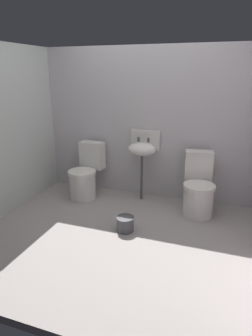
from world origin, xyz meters
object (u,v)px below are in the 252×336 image
at_px(toilet_right, 198,189).
at_px(sink, 143,148).
at_px(toilet_left, 86,175).
at_px(bucket, 125,223).

relative_size(toilet_right, sink, 0.79).
xyz_separation_m(toilet_left, bucket, (0.88, -0.76, -0.23)).
height_order(toilet_left, toilet_right, same).
relative_size(toilet_left, sink, 0.79).
height_order(toilet_left, bucket, toilet_left).
bearing_deg(toilet_left, toilet_right, -174.47).
bearing_deg(toilet_left, bucket, 144.91).
bearing_deg(toilet_right, bucket, 35.05).
bearing_deg(bucket, sink, 94.28).
bearing_deg(toilet_right, sink, -23.59).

